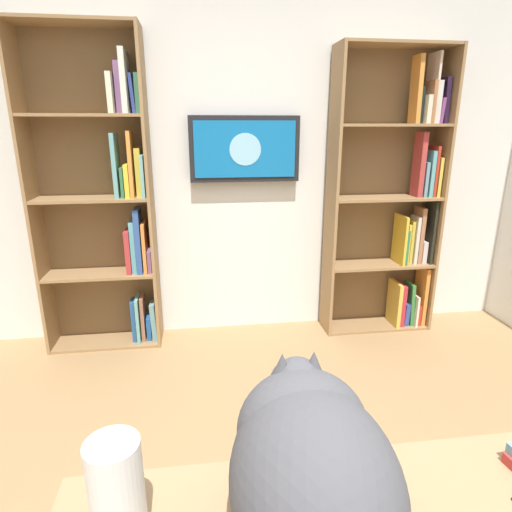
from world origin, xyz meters
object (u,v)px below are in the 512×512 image
(cat, at_px, (310,466))
(paper_towel_roll, at_px, (117,493))
(wall_mounted_tv, at_px, (245,149))
(bookshelf_left, at_px, (395,203))
(bookshelf_right, at_px, (107,200))

(cat, distance_m, paper_towel_roll, 0.39)
(wall_mounted_tv, relative_size, cat, 1.43)
(bookshelf_left, bearing_deg, wall_mounted_tv, -4.02)
(bookshelf_right, distance_m, wall_mounted_tv, 1.05)
(wall_mounted_tv, relative_size, paper_towel_roll, 3.36)
(wall_mounted_tv, bearing_deg, cat, 86.51)
(bookshelf_left, height_order, wall_mounted_tv, bookshelf_left)
(bookshelf_left, bearing_deg, paper_towel_roll, 54.61)
(bookshelf_left, height_order, bookshelf_right, bookshelf_right)
(cat, bearing_deg, paper_towel_roll, -7.49)
(bookshelf_right, height_order, paper_towel_roll, bookshelf_right)
(bookshelf_right, bearing_deg, cat, 108.89)
(bookshelf_left, distance_m, paper_towel_roll, 2.95)
(wall_mounted_tv, height_order, paper_towel_roll, wall_mounted_tv)
(cat, bearing_deg, bookshelf_right, -71.11)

